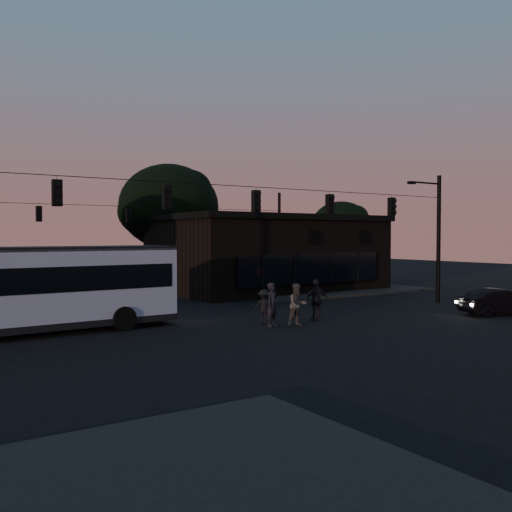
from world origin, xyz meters
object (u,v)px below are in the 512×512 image
building (267,253)px  car (501,302)px  pedestrian_b (297,305)px  pedestrian_a (272,305)px  pedestrian_c (317,300)px  pedestrian_d (264,306)px  bus (22,286)px

building → car: building is taller
building → pedestrian_b: bearing=-120.4°
pedestrian_b → pedestrian_a: bearing=162.2°
pedestrian_a → pedestrian_c: size_ratio=0.98×
building → car: bearing=-83.3°
pedestrian_a → pedestrian_d: 0.96m
car → pedestrian_a: pedestrian_a is taller
bus → pedestrian_a: 10.26m
bus → pedestrian_b: (10.49, -4.26, -1.04)m
car → pedestrian_d: (-11.27, 4.36, 0.10)m
building → pedestrian_a: size_ratio=8.11×
pedestrian_a → car: bearing=-36.8°
car → pedestrian_d: size_ratio=2.63×
bus → pedestrian_d: 10.17m
bus → pedestrian_a: (9.49, -3.78, -1.01)m
bus → car: bus is taller
pedestrian_a → pedestrian_b: size_ratio=1.03×
bus → pedestrian_c: bus is taller
building → pedestrian_d: bearing=-125.4°
bus → car: 22.20m
pedestrian_b → pedestrian_d: pedestrian_b is taller
building → pedestrian_d: 16.05m
building → bus: building is taller
building → bus: 21.46m
pedestrian_d → pedestrian_c: bearing=-158.5°
car → pedestrian_c: (-8.85, 3.59, 0.30)m
pedestrian_c → pedestrian_d: size_ratio=1.27×
bus → pedestrian_b: bearing=-24.2°
pedestrian_b → pedestrian_c: (1.61, 0.63, 0.04)m
pedestrian_a → pedestrian_b: (1.00, -0.48, -0.02)m
bus → pedestrian_d: size_ratio=8.20×
pedestrian_d → building: bearing=-86.4°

